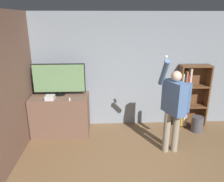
% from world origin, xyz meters
% --- Properties ---
extents(wall_back, '(6.34, 0.06, 2.70)m').
position_xyz_m(wall_back, '(0.00, 2.79, 1.35)').
color(wall_back, gray).
rests_on(wall_back, ground_plane).
extents(wall_side_brick, '(0.06, 4.36, 2.70)m').
position_xyz_m(wall_side_brick, '(-2.20, 1.38, 1.35)').
color(wall_side_brick, brown).
rests_on(wall_side_brick, ground_plane).
extents(tv_ledge, '(1.26, 0.67, 0.91)m').
position_xyz_m(tv_ledge, '(-1.52, 2.35, 0.45)').
color(tv_ledge, brown).
rests_on(tv_ledge, ground_plane).
extents(television, '(1.16, 0.22, 0.71)m').
position_xyz_m(television, '(-1.52, 2.43, 1.28)').
color(television, black).
rests_on(television, tv_ledge).
extents(game_console, '(0.19, 0.20, 0.09)m').
position_xyz_m(game_console, '(-1.68, 2.14, 0.95)').
color(game_console, silver).
rests_on(game_console, tv_ledge).
extents(remote_loose, '(0.06, 0.14, 0.02)m').
position_xyz_m(remote_loose, '(-1.26, 2.10, 0.92)').
color(remote_loose, white).
rests_on(remote_loose, tv_ledge).
extents(bookshelf, '(0.72, 0.28, 1.52)m').
position_xyz_m(bookshelf, '(1.53, 2.61, 0.73)').
color(bookshelf, brown).
rests_on(bookshelf, ground_plane).
extents(person, '(0.63, 0.58, 1.96)m').
position_xyz_m(person, '(0.77, 1.49, 1.01)').
color(person, gray).
rests_on(person, ground_plane).
extents(waste_bin, '(0.27, 0.27, 0.37)m').
position_xyz_m(waste_bin, '(1.65, 2.26, 0.18)').
color(waste_bin, '#4C4C51').
rests_on(waste_bin, ground_plane).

